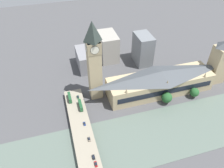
# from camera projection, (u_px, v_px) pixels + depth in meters

# --- Properties ---
(ground_plane) EXTENTS (600.00, 600.00, 0.00)m
(ground_plane) POSITION_uv_depth(u_px,v_px,m) (158.00, 104.00, 205.54)
(ground_plane) COLOR #4C4C4F
(river_water) EXTENTS (51.75, 360.00, 0.30)m
(river_water) POSITION_uv_depth(u_px,v_px,m) (175.00, 130.00, 182.05)
(river_water) COLOR slate
(river_water) RESTS_ON ground_plane
(parliament_hall) EXTENTS (26.73, 103.51, 24.73)m
(parliament_hall) POSITION_uv_depth(u_px,v_px,m) (160.00, 82.00, 211.23)
(parliament_hall) COLOR tan
(parliament_hall) RESTS_ON ground_plane
(clock_tower) EXTENTS (12.50, 12.50, 76.85)m
(clock_tower) POSITION_uv_depth(u_px,v_px,m) (94.00, 60.00, 188.29)
(clock_tower) COLOR tan
(clock_tower) RESTS_ON ground_plane
(victoria_tower) EXTENTS (14.80, 14.80, 50.52)m
(victoria_tower) POSITION_uv_depth(u_px,v_px,m) (219.00, 62.00, 217.93)
(victoria_tower) COLOR tan
(victoria_tower) RESTS_ON ground_plane
(road_bridge) EXTENTS (135.49, 16.29, 5.34)m
(road_bridge) POSITION_uv_depth(u_px,v_px,m) (86.00, 149.00, 163.03)
(road_bridge) COLOR gray
(road_bridge) RESTS_ON ground_plane
(double_decker_bus_lead) EXTENTS (11.32, 2.52, 5.03)m
(double_decker_bus_lead) POSITION_uv_depth(u_px,v_px,m) (70.00, 97.00, 200.31)
(double_decker_bus_lead) COLOR #235B33
(double_decker_bus_lead) RESTS_ON road_bridge
(double_decker_bus_mid) EXTENTS (11.91, 2.64, 4.82)m
(double_decker_bus_mid) POSITION_uv_depth(u_px,v_px,m) (81.00, 105.00, 192.76)
(double_decker_bus_mid) COLOR #235B33
(double_decker_bus_mid) RESTS_ON road_bridge
(car_northbound_lead) EXTENTS (4.43, 1.93, 1.48)m
(car_northbound_lead) POSITION_uv_depth(u_px,v_px,m) (78.00, 97.00, 203.65)
(car_northbound_lead) COLOR #2D5638
(car_northbound_lead) RESTS_ON road_bridge
(car_northbound_mid) EXTENTS (4.50, 1.77, 1.45)m
(car_northbound_mid) POSITION_uv_depth(u_px,v_px,m) (96.00, 164.00, 151.77)
(car_northbound_mid) COLOR maroon
(car_northbound_mid) RESTS_ON road_bridge
(car_southbound_lead) EXTENTS (3.81, 1.76, 1.35)m
(car_southbound_lead) POSITION_uv_depth(u_px,v_px,m) (84.00, 124.00, 179.32)
(car_southbound_lead) COLOR navy
(car_southbound_lead) RESTS_ON road_bridge
(car_southbound_mid) EXTENTS (3.90, 1.91, 1.38)m
(car_southbound_mid) POSITION_uv_depth(u_px,v_px,m) (94.00, 157.00, 155.92)
(car_southbound_mid) COLOR black
(car_southbound_mid) RESTS_ON road_bridge
(car_southbound_tail) EXTENTS (4.26, 1.84, 1.49)m
(car_southbound_tail) POSITION_uv_depth(u_px,v_px,m) (89.00, 139.00, 167.70)
(car_southbound_tail) COLOR slate
(car_southbound_tail) RESTS_ON road_bridge
(city_block_west) EXTENTS (33.42, 15.43, 20.65)m
(city_block_west) POSITION_uv_depth(u_px,v_px,m) (84.00, 60.00, 244.16)
(city_block_west) COLOR gray
(city_block_west) RESTS_ON ground_plane
(city_block_center) EXTENTS (30.92, 19.86, 31.48)m
(city_block_center) POSITION_uv_depth(u_px,v_px,m) (108.00, 47.00, 255.25)
(city_block_center) COLOR #A39E93
(city_block_center) RESTS_ON ground_plane
(city_block_east) EXTENTS (26.35, 16.86, 34.65)m
(city_block_east) POSITION_uv_depth(u_px,v_px,m) (143.00, 49.00, 247.75)
(city_block_east) COLOR slate
(city_block_east) RESTS_ON ground_plane
(tree_embankment_near) EXTENTS (8.73, 8.73, 10.77)m
(tree_embankment_near) POSITION_uv_depth(u_px,v_px,m) (194.00, 92.00, 208.24)
(tree_embankment_near) COLOR brown
(tree_embankment_near) RESTS_ON ground_plane
(tree_embankment_mid) EXTENTS (9.92, 9.92, 11.93)m
(tree_embankment_mid) POSITION_uv_depth(u_px,v_px,m) (167.00, 98.00, 201.76)
(tree_embankment_mid) COLOR brown
(tree_embankment_mid) RESTS_ON ground_plane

